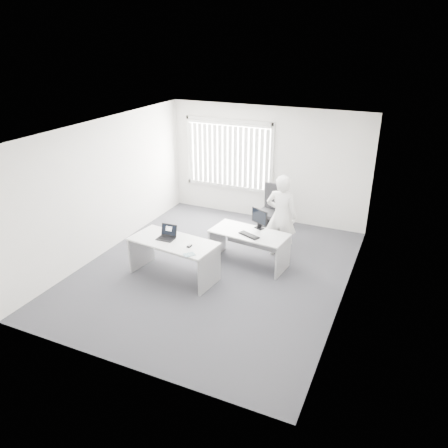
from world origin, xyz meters
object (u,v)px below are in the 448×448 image
at_px(desk_far, 249,241).
at_px(desk_near, 174,251).
at_px(person, 281,216).
at_px(laptop, 165,233).
at_px(office_chair, 270,218).
at_px(monitor, 259,219).

bearing_deg(desk_far, desk_near, -130.23).
height_order(person, laptop, person).
relative_size(desk_far, laptop, 4.95).
bearing_deg(office_chair, laptop, -103.90).
relative_size(desk_near, person, 0.98).
distance_m(person, monitor, 0.50).
distance_m(office_chair, laptop, 2.98).
xyz_separation_m(desk_near, office_chair, (1.03, 2.68, -0.19)).
bearing_deg(monitor, desk_far, -87.74).
distance_m(desk_near, office_chair, 2.88).
xyz_separation_m(desk_far, office_chair, (-0.10, 1.62, -0.14)).
height_order(laptop, monitor, monitor).
bearing_deg(monitor, person, 72.33).
relative_size(office_chair, laptop, 3.58).
height_order(office_chair, monitor, office_chair).
xyz_separation_m(person, laptop, (-1.74, -1.69, -0.00)).
distance_m(desk_far, person, 0.87).
relative_size(desk_far, monitor, 3.85).
bearing_deg(person, office_chair, -62.79).
height_order(desk_far, laptop, laptop).
bearing_deg(office_chair, monitor, -71.13).
bearing_deg(monitor, desk_near, -107.18).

